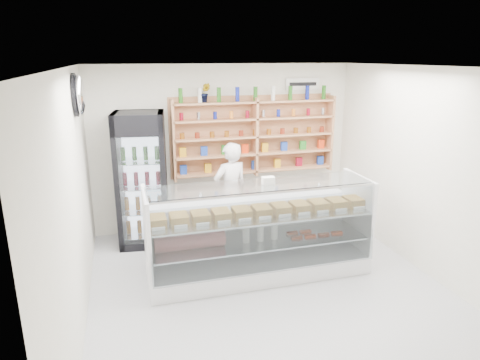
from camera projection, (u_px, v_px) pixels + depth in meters
name	position (u px, v px, depth m)	size (l,w,h in m)	color
room	(274.00, 189.00, 5.08)	(5.00, 5.00, 5.00)	#B6B7BB
display_counter	(258.00, 249.00, 5.88)	(3.01, 0.90, 1.31)	white
shop_worker	(231.00, 192.00, 6.89)	(0.59, 0.39, 1.62)	white
drinks_cooler	(142.00, 179.00, 6.69)	(0.85, 0.83, 2.11)	black
wall_shelving	(255.00, 136.00, 7.32)	(2.84, 0.28, 1.33)	tan
potted_plant	(205.00, 93.00, 6.88)	(0.17, 0.14, 0.31)	#1E6626
security_mirror	(79.00, 95.00, 5.33)	(0.15, 0.50, 0.50)	silver
wall_sign	(303.00, 84.00, 7.43)	(0.62, 0.03, 0.20)	white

